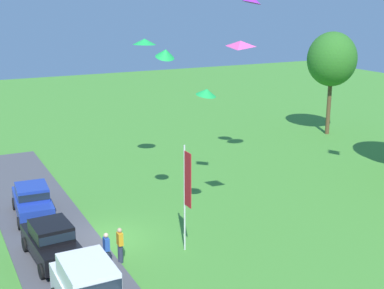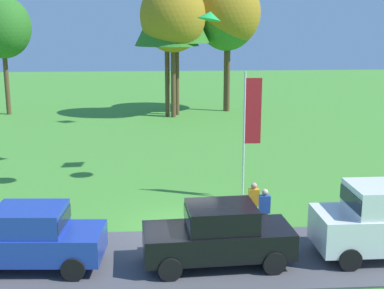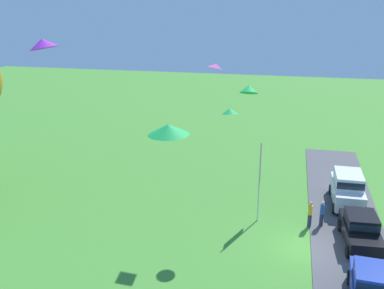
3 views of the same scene
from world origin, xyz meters
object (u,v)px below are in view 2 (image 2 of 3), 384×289
Objects in this scene: tree_right_of_center at (2,27)px; tree_center_back at (167,13)px; tree_left_of_center at (176,9)px; flag_banner at (250,120)px; person_beside_suv at (264,213)px; tree_lone_near at (229,13)px; car_sedan_mid_row at (29,236)px; person_watching_sky at (253,206)px; tree_far_left at (227,17)px; kite_delta_over_trees at (210,16)px; car_sedan_by_flagpole at (219,233)px; tree_far_right at (173,16)px.

tree_right_of_center is 12.52m from tree_center_back.
flag_banner is at bearing -84.23° from tree_left_of_center.
person_beside_suv is 0.16× the size of tree_lone_near.
tree_lone_near is (9.59, 27.56, 6.67)m from car_sedan_mid_row.
tree_left_of_center is (-1.90, 24.25, 7.10)m from person_beside_suv.
person_beside_suv and person_watching_sky have the same top height.
tree_right_of_center is at bearing 125.23° from flag_banner.
tree_far_left reaches higher than kite_delta_over_trees.
person_beside_suv is at bearing -94.64° from tree_far_left.
tree_right_of_center is at bearing -178.88° from tree_lone_near.
tree_right_of_center is at bearing 172.14° from tree_center_back.
tree_center_back is at bearing 95.99° from person_watching_sky.
tree_left_of_center is at bearing 90.26° from car_sedan_by_flagpole.
car_sedan_by_flagpole is at bearing -64.25° from tree_right_of_center.
tree_left_of_center reaches higher than tree_right_of_center.
tree_center_back reaches higher than flag_banner.
person_beside_suv is at bearing -77.10° from kite_delta_over_trees.
tree_right_of_center is at bearing 175.05° from tree_left_of_center.
tree_lone_near is at bearing 84.55° from flag_banner.
person_watching_sky is at bearing 108.39° from person_beside_suv.
tree_far_right is at bearing -150.75° from tree_lone_near.
tree_far_left is at bearing 84.69° from person_watching_sky.
car_sedan_by_flagpole is 6.66m from flag_banner.
tree_center_back is (4.71, 25.52, 6.64)m from car_sedan_mid_row.
tree_left_of_center is 2.00× the size of flag_banner.
kite_delta_over_trees is at bearing 102.90° from person_beside_suv.
tree_left_of_center is (0.74, 0.57, 0.29)m from tree_center_back.
tree_right_of_center is (-15.01, 25.38, 5.76)m from person_beside_suv.
tree_lone_near is at bearing -28.04° from tree_far_left.
tree_right_of_center is 0.86× the size of tree_lone_near.
car_sedan_mid_row is 27.54m from tree_left_of_center.
tree_left_of_center is at bearing 37.55° from tree_center_back.
flag_banner is (7.51, 5.76, 2.28)m from car_sedan_mid_row.
tree_far_right reaches higher than tree_far_left.
tree_center_back is at bearing 98.06° from flag_banner.
tree_far_right is at bearing -9.56° from tree_right_of_center.
flag_banner reaches higher than car_sedan_by_flagpole.
tree_right_of_center is (-7.65, 27.22, 5.60)m from car_sedan_mid_row.
kite_delta_over_trees reaches higher than person_watching_sky.
tree_far_left is 22.34m from flag_banner.
car_sedan_mid_row is 2.64× the size of person_beside_suv.
person_watching_sky is 0.17× the size of tree_far_right.
tree_right_of_center reaches higher than person_beside_suv.
flag_banner is at bearing 37.48° from car_sedan_mid_row.
person_watching_sky is 1.73× the size of kite_delta_over_trees.
car_sedan_mid_row is 26.78m from tree_center_back.
tree_center_back is at bearing -155.94° from tree_far_left.
tree_far_left is (3.88, 27.83, 6.36)m from car_sedan_by_flagpole.
tree_far_right is 1.19m from tree_left_of_center.
car_sedan_by_flagpole is at bearing -131.23° from person_beside_suv.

